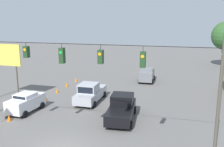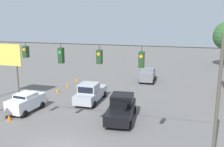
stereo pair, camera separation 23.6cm
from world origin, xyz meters
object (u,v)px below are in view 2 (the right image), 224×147
object	(u,v)px
traffic_cone_fourth	(58,90)
roadside_billboard	(6,59)
traffic_cone_farthest	(77,79)
traffic_cone_second	(30,106)
pickup_truck_silver_withflow_mid	(90,93)
traffic_cone_fifth	(68,84)
sedan_white_parked_shoulder	(26,102)
sedan_grey_oncoming_deep	(148,75)
traffic_cone_nearest	(9,117)
overhead_signal_span	(63,74)
traffic_cone_third	(46,97)
pickup_truck_black_crossing_near	(121,108)

from	to	relation	value
traffic_cone_fourth	roadside_billboard	world-z (taller)	roadside_billboard
traffic_cone_farthest	traffic_cone_second	bearing A→B (deg)	90.70
pickup_truck_silver_withflow_mid	traffic_cone_fifth	bearing A→B (deg)	-43.55
sedan_white_parked_shoulder	traffic_cone_second	bearing A→B (deg)	-83.90
pickup_truck_silver_withflow_mid	sedan_grey_oncoming_deep	xyz separation A→B (m)	(-4.64, -10.40, 0.04)
sedan_grey_oncoming_deep	traffic_cone_fourth	size ratio (longest dim) A/B	6.94
sedan_white_parked_shoulder	traffic_cone_fourth	bearing A→B (deg)	-88.57
traffic_cone_second	traffic_cone_nearest	bearing A→B (deg)	88.48
pickup_truck_silver_withflow_mid	traffic_cone_nearest	world-z (taller)	pickup_truck_silver_withflow_mid
overhead_signal_span	traffic_cone_nearest	distance (m)	8.60
pickup_truck_silver_withflow_mid	traffic_cone_third	xyz separation A→B (m)	(4.92, 0.90, -0.69)
pickup_truck_black_crossing_near	traffic_cone_fifth	size ratio (longest dim) A/B	9.51
roadside_billboard	traffic_cone_third	bearing A→B (deg)	-173.78
sedan_grey_oncoming_deep	traffic_cone_second	size ratio (longest dim) A/B	6.94
traffic_cone_nearest	traffic_cone_second	distance (m)	2.95
traffic_cone_third	traffic_cone_fourth	bearing A→B (deg)	-87.74
pickup_truck_black_crossing_near	traffic_cone_fourth	distance (m)	10.99
pickup_truck_black_crossing_near	traffic_cone_second	bearing A→B (deg)	1.08
sedan_white_parked_shoulder	roadside_billboard	world-z (taller)	roadside_billboard
roadside_billboard	pickup_truck_silver_withflow_mid	bearing A→B (deg)	-171.59
overhead_signal_span	pickup_truck_silver_withflow_mid	world-z (taller)	overhead_signal_span
sedan_grey_oncoming_deep	traffic_cone_fourth	world-z (taller)	sedan_grey_oncoming_deep
traffic_cone_nearest	traffic_cone_farthest	size ratio (longest dim) A/B	1.00
pickup_truck_silver_withflow_mid	traffic_cone_fifth	size ratio (longest dim) A/B	9.59
traffic_cone_fourth	traffic_cone_fifth	size ratio (longest dim) A/B	1.00
sedan_grey_oncoming_deep	traffic_cone_farthest	world-z (taller)	sedan_grey_oncoming_deep
sedan_grey_oncoming_deep	roadside_billboard	world-z (taller)	roadside_billboard
traffic_cone_third	roadside_billboard	world-z (taller)	roadside_billboard
overhead_signal_span	pickup_truck_silver_withflow_mid	xyz separation A→B (m)	(1.65, -9.28, -4.17)
pickup_truck_silver_withflow_mid	traffic_cone_farthest	distance (m)	9.32
overhead_signal_span	traffic_cone_fourth	world-z (taller)	overhead_signal_span
sedan_white_parked_shoulder	pickup_truck_silver_withflow_mid	bearing A→B (deg)	-137.55
traffic_cone_third	traffic_cone_farthest	size ratio (longest dim) A/B	1.00
traffic_cone_third	traffic_cone_fourth	distance (m)	2.93
traffic_cone_fifth	roadside_billboard	bearing A→B (deg)	55.79
overhead_signal_span	traffic_cone_second	xyz separation A→B (m)	(6.58, -5.42, -4.86)
traffic_cone_nearest	traffic_cone_second	world-z (taller)	same
sedan_grey_oncoming_deep	pickup_truck_black_crossing_near	world-z (taller)	pickup_truck_black_crossing_near
traffic_cone_third	traffic_cone_farthest	xyz separation A→B (m)	(0.16, -8.68, 0.00)
sedan_grey_oncoming_deep	traffic_cone_nearest	bearing A→B (deg)	60.72
traffic_cone_third	traffic_cone_fifth	bearing A→B (deg)	-88.36
traffic_cone_fourth	traffic_cone_fifth	bearing A→B (deg)	-89.00
sedan_white_parked_shoulder	pickup_truck_black_crossing_near	size ratio (longest dim) A/B	0.75
sedan_white_parked_shoulder	pickup_truck_black_crossing_near	distance (m)	9.22
traffic_cone_nearest	traffic_cone_farthest	xyz separation A→B (m)	(0.06, -14.60, 0.00)
sedan_grey_oncoming_deep	traffic_cone_farthest	xyz separation A→B (m)	(9.72, 2.62, -0.73)
pickup_truck_silver_withflow_mid	roadside_billboard	size ratio (longest dim) A/B	0.90
traffic_cone_farthest	traffic_cone_third	bearing A→B (deg)	91.05
traffic_cone_nearest	pickup_truck_silver_withflow_mid	bearing A→B (deg)	-126.32
traffic_cone_third	sedan_white_parked_shoulder	bearing A→B (deg)	90.75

